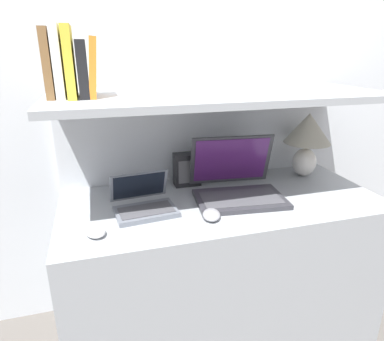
{
  "coord_description": "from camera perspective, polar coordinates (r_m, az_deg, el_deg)",
  "views": [
    {
      "loc": [
        -0.5,
        -0.97,
        1.32
      ],
      "look_at": [
        -0.14,
        0.3,
        0.85
      ],
      "focal_mm": 32.0,
      "sensor_mm": 36.0,
      "label": 1
    }
  ],
  "objects": [
    {
      "name": "table_lamp",
      "position": [
        1.8,
        18.7,
        5.59
      ],
      "size": [
        0.23,
        0.23,
        0.32
      ],
      "color": "white",
      "rests_on": "desk"
    },
    {
      "name": "laptop_large",
      "position": [
        1.51,
        7.48,
        -2.42
      ],
      "size": [
        0.41,
        0.35,
        0.26
      ],
      "color": "#333338",
      "rests_on": "desk"
    },
    {
      "name": "second_mouse",
      "position": [
        1.26,
        -15.86,
        -9.73
      ],
      "size": [
        0.09,
        0.11,
        0.03
      ],
      "color": "white",
      "rests_on": "desk"
    },
    {
      "name": "book_yellow",
      "position": [
        1.34,
        -19.74,
        16.6
      ],
      "size": [
        0.03,
        0.18,
        0.25
      ],
      "color": "gold",
      "rests_on": "shelf"
    },
    {
      "name": "computer_mouse",
      "position": [
        1.33,
        3.26,
        -7.39
      ],
      "size": [
        0.09,
        0.11,
        0.03
      ],
      "color": "#99999E",
      "rests_on": "desk"
    },
    {
      "name": "book_white",
      "position": [
        1.34,
        -21.45,
        16.49
      ],
      "size": [
        0.03,
        0.13,
        0.25
      ],
      "color": "silver",
      "rests_on": "shelf"
    },
    {
      "name": "wall_back",
      "position": [
        1.72,
        1.17,
        15.67
      ],
      "size": [
        6.0,
        0.05,
        2.4
      ],
      "color": "silver",
      "rests_on": "ground_plane"
    },
    {
      "name": "book_black",
      "position": [
        1.34,
        -17.77,
        15.78
      ],
      "size": [
        0.03,
        0.16,
        0.2
      ],
      "color": "black",
      "rests_on": "shelf"
    },
    {
      "name": "shelf",
      "position": [
        1.44,
        4.68,
        12.27
      ],
      "size": [
        1.37,
        0.54,
        0.03
      ],
      "color": "#999EA3",
      "rests_on": "back_riser"
    },
    {
      "name": "book_brown",
      "position": [
        1.35,
        -22.89,
        16.08
      ],
      "size": [
        0.03,
        0.12,
        0.24
      ],
      "color": "brown",
      "rests_on": "shelf"
    },
    {
      "name": "back_riser",
      "position": [
        1.83,
        1.44,
        -4.78
      ],
      "size": [
        1.37,
        0.04,
        1.12
      ],
      "color": "silver",
      "rests_on": "ground_plane"
    },
    {
      "name": "book_orange",
      "position": [
        1.34,
        -16.26,
        16.16
      ],
      "size": [
        0.04,
        0.15,
        0.21
      ],
      "color": "orange",
      "rests_on": "shelf"
    },
    {
      "name": "desk",
      "position": [
        1.67,
        4.78,
        -15.79
      ],
      "size": [
        1.37,
        0.6,
        0.7
      ],
      "color": "#999EA3",
      "rests_on": "ground_plane"
    },
    {
      "name": "laptop_small",
      "position": [
        1.39,
        -8.04,
        -5.46
      ],
      "size": [
        0.26,
        0.23,
        0.15
      ],
      "color": "slate",
      "rests_on": "desk"
    },
    {
      "name": "router_box",
      "position": [
        1.62,
        -0.85,
        0.2
      ],
      "size": [
        0.12,
        0.07,
        0.16
      ],
      "color": "black",
      "rests_on": "desk"
    }
  ]
}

